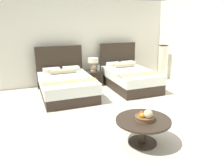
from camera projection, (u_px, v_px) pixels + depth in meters
ground_plane at (123, 112)px, 5.23m from camera, size 9.36×9.39×0.02m
wall_back at (87, 42)px, 7.42m from camera, size 9.36×0.12×2.74m
wall_side_right at (210, 46)px, 6.25m from camera, size 0.12×4.99×2.74m
bed_near_window at (66, 85)px, 6.25m from camera, size 1.43×2.04×1.31m
bed_near_corner at (129, 78)px, 6.97m from camera, size 1.30×2.05×1.33m
nightstand at (94, 78)px, 7.28m from camera, size 0.51×0.48×0.47m
table_lamp at (93, 63)px, 7.15m from camera, size 0.34×0.34×0.43m
vase at (98, 68)px, 7.21m from camera, size 0.09×0.09×0.20m
coffee_table at (143, 125)px, 3.78m from camera, size 0.95×0.95×0.45m
fruit_bowl at (145, 116)px, 3.70m from camera, size 0.34×0.34×0.21m
floor_lamp_corner at (162, 63)px, 7.83m from camera, size 0.23×0.23×1.24m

